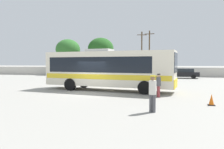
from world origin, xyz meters
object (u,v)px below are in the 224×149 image
at_px(parked_car_second_silver, 110,73).
at_px(roadside_tree_midleft, 101,49).
at_px(parked_car_leftmost_black, 80,72).
at_px(roadside_tree_left, 68,50).
at_px(attendant_by_bus_door, 159,84).
at_px(utility_pole_far, 142,53).
at_px(coach_bus_cream_yellow, 107,68).
at_px(parked_car_third_dark_blue, 144,73).
at_px(passenger_waiting_on_apron, 153,91).
at_px(utility_pole_near, 149,52).
at_px(traffic_cone_on_apron, 211,100).
at_px(parked_car_rightmost_black, 184,73).

bearing_deg(parked_car_second_silver, roadside_tree_midleft, 114.65).
distance_m(parked_car_leftmost_black, roadside_tree_left, 9.59).
bearing_deg(parked_car_leftmost_black, attendant_by_bus_door, -55.67).
xyz_separation_m(utility_pole_far, roadside_tree_midleft, (-8.82, 2.55, 1.03)).
bearing_deg(coach_bus_cream_yellow, utility_pole_far, 88.09).
bearing_deg(utility_pole_far, parked_car_third_dark_blue, -81.58).
xyz_separation_m(passenger_waiting_on_apron, parked_car_leftmost_black, (-13.30, 24.57, -0.26)).
bearing_deg(roadside_tree_left, parked_car_third_dark_blue, -20.80).
bearing_deg(passenger_waiting_on_apron, parked_car_leftmost_black, 118.42).
xyz_separation_m(passenger_waiting_on_apron, roadside_tree_midleft, (-12.25, 33.75, 4.33)).
bearing_deg(coach_bus_cream_yellow, passenger_waiting_on_apron, -61.15).
distance_m(passenger_waiting_on_apron, utility_pole_near, 31.04).
bearing_deg(roadside_tree_midleft, attendant_by_bus_door, -66.72).
relative_size(roadside_tree_left, traffic_cone_on_apron, 11.31).
distance_m(attendant_by_bus_door, parked_car_third_dark_blue, 20.60).
bearing_deg(coach_bus_cream_yellow, roadside_tree_left, 121.25).
height_order(attendant_by_bus_door, roadside_tree_left, roadside_tree_left).
height_order(attendant_by_bus_door, parked_car_third_dark_blue, attendant_by_bus_door).
height_order(passenger_waiting_on_apron, utility_pole_far, utility_pole_far).
bearing_deg(parked_car_third_dark_blue, roadside_tree_midleft, 138.68).
bearing_deg(roadside_tree_left, utility_pole_far, -0.40).
height_order(passenger_waiting_on_apron, parked_car_third_dark_blue, passenger_waiting_on_apron).
height_order(utility_pole_far, roadside_tree_left, utility_pole_far).
distance_m(coach_bus_cream_yellow, roadside_tree_left, 27.85).
height_order(passenger_waiting_on_apron, traffic_cone_on_apron, passenger_waiting_on_apron).
bearing_deg(utility_pole_near, utility_pole_far, 164.70).
xyz_separation_m(roadside_tree_midleft, traffic_cone_on_apron, (15.41, -31.28, -5.04)).
bearing_deg(traffic_cone_on_apron, parked_car_second_silver, 116.86).
bearing_deg(parked_car_third_dark_blue, passenger_waiting_on_apron, -84.23).
xyz_separation_m(parked_car_third_dark_blue, utility_pole_far, (-0.88, 5.98, 3.55)).
height_order(utility_pole_far, roadside_tree_midleft, utility_pole_far).
distance_m(attendant_by_bus_door, parked_car_second_silver, 21.51).
xyz_separation_m(utility_pole_far, roadside_tree_left, (-15.13, 0.11, 0.79)).
bearing_deg(parked_car_rightmost_black, utility_pole_near, 134.15).
distance_m(attendant_by_bus_door, parked_car_rightmost_black, 20.42).
relative_size(parked_car_leftmost_black, parked_car_second_silver, 1.03).
height_order(parked_car_leftmost_black, parked_car_rightmost_black, parked_car_rightmost_black).
distance_m(passenger_waiting_on_apron, parked_car_leftmost_black, 27.94).
bearing_deg(utility_pole_far, roadside_tree_midleft, 163.86).
xyz_separation_m(parked_car_rightmost_black, roadside_tree_left, (-22.29, 6.38, 4.32)).
bearing_deg(utility_pole_near, coach_bus_cream_yellow, -95.51).
bearing_deg(parked_car_rightmost_black, roadside_tree_left, 164.03).
relative_size(parked_car_third_dark_blue, traffic_cone_on_apron, 7.07).
relative_size(passenger_waiting_on_apron, parked_car_rightmost_black, 0.39).
distance_m(utility_pole_far, roadside_tree_left, 15.16).
xyz_separation_m(parked_car_rightmost_black, utility_pole_near, (-5.70, 5.88, 3.57)).
distance_m(attendant_by_bus_door, utility_pole_far, 26.85).
distance_m(parked_car_second_silver, parked_car_rightmost_black, 11.80).
distance_m(utility_pole_far, roadside_tree_midleft, 9.24).
distance_m(utility_pole_near, roadside_tree_left, 16.61).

